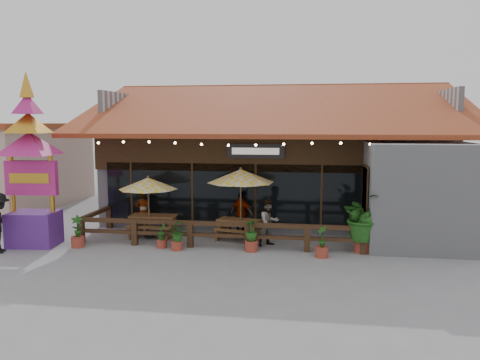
% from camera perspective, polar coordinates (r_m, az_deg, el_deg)
% --- Properties ---
extents(ground, '(100.00, 100.00, 0.00)m').
position_cam_1_polar(ground, '(16.47, 2.91, -8.04)').
color(ground, gray).
rests_on(ground, ground).
extents(restaurant_building, '(15.50, 14.73, 6.09)m').
position_cam_1_polar(restaurant_building, '(22.57, 5.19, 1.75)').
color(restaurant_building, '#AFAFB4').
rests_on(restaurant_building, ground).
extents(patio_railing, '(10.00, 2.60, 0.92)m').
position_cam_1_polar(patio_railing, '(16.43, -5.06, -5.90)').
color(patio_railing, '#412A17').
rests_on(patio_railing, ground).
extents(umbrella_left, '(2.56, 2.56, 2.34)m').
position_cam_1_polar(umbrella_left, '(17.55, -11.13, -0.45)').
color(umbrella_left, brown).
rests_on(umbrella_left, ground).
extents(umbrella_right, '(3.10, 3.10, 2.66)m').
position_cam_1_polar(umbrella_right, '(17.12, 0.08, 0.46)').
color(umbrella_right, brown).
rests_on(umbrella_right, ground).
extents(picnic_table_left, '(1.71, 1.48, 0.82)m').
position_cam_1_polar(picnic_table_left, '(17.99, -10.51, -5.06)').
color(picnic_table_left, brown).
rests_on(picnic_table_left, ground).
extents(picnic_table_right, '(1.83, 1.68, 0.75)m').
position_cam_1_polar(picnic_table_right, '(17.26, -0.11, -5.61)').
color(picnic_table_right, brown).
rests_on(picnic_table_right, ground).
extents(thai_sign_tower, '(2.59, 2.59, 6.46)m').
position_cam_1_polar(thai_sign_tower, '(17.56, -24.25, 3.57)').
color(thai_sign_tower, '#542280').
rests_on(thai_sign_tower, ground).
extents(tropical_plant, '(1.91, 1.84, 2.02)m').
position_cam_1_polar(tropical_plant, '(15.95, 14.77, -4.51)').
color(tropical_plant, maroon).
rests_on(tropical_plant, ground).
extents(diner_a, '(0.61, 0.40, 1.65)m').
position_cam_1_polar(diner_a, '(18.59, -11.71, -3.82)').
color(diner_a, '#3A2412').
rests_on(diner_a, ground).
extents(diner_b, '(1.01, 0.99, 1.64)m').
position_cam_1_polar(diner_b, '(16.36, 3.54, -5.21)').
color(diner_b, '#3A2412').
rests_on(diner_b, ground).
extents(diner_c, '(1.05, 0.80, 1.65)m').
position_cam_1_polar(diner_c, '(17.93, 0.20, -4.07)').
color(diner_c, '#3A2412').
rests_on(diner_c, ground).
extents(planter_a, '(0.47, 0.45, 1.11)m').
position_cam_1_polar(planter_a, '(17.17, -19.20, -6.21)').
color(planter_a, maroon).
rests_on(planter_a, ground).
extents(planter_b, '(0.35, 0.35, 0.86)m').
position_cam_1_polar(planter_b, '(16.38, -9.52, -6.81)').
color(planter_b, maroon).
rests_on(planter_b, ground).
extents(planter_c, '(0.75, 0.73, 0.94)m').
position_cam_1_polar(planter_c, '(15.98, -7.72, -6.63)').
color(planter_c, maroon).
rests_on(planter_c, ground).
extents(planter_d, '(0.58, 0.58, 1.08)m').
position_cam_1_polar(planter_d, '(15.71, 1.39, -6.82)').
color(planter_d, maroon).
rests_on(planter_d, ground).
extents(planter_e, '(0.42, 0.43, 1.03)m').
position_cam_1_polar(planter_e, '(15.26, 9.95, -7.69)').
color(planter_e, maroon).
rests_on(planter_e, ground).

